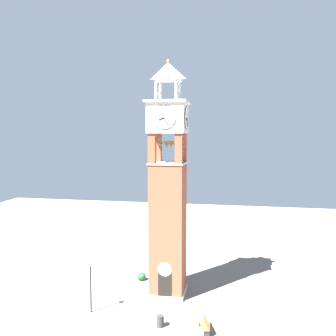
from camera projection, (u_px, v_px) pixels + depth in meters
The scene contains 6 objects.
ground at pixel (168, 293), 30.74m from camera, with size 80.00×80.00×0.00m, color gray.
clock_tower at pixel (168, 198), 30.01m from camera, with size 3.29×3.29×19.10m.
park_bench at pixel (205, 325), 24.73m from camera, with size 0.94×1.66×0.95m.
lamp_post at pixel (90, 277), 27.27m from camera, with size 0.36×0.36×3.86m.
trash_bin at pixel (160, 321), 25.39m from camera, with size 0.52×0.52×0.80m, color #2D2D33.
shrub_near_entry at pixel (141, 276), 33.56m from camera, with size 0.85×0.85×0.69m, color #234C28.
Camera 1 is at (5.63, -29.14, 13.19)m, focal length 39.43 mm.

